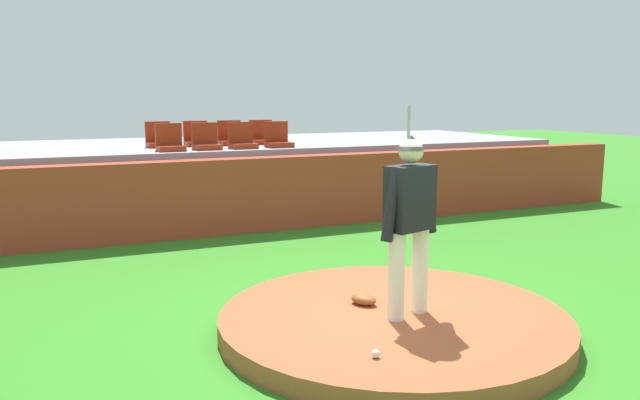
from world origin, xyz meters
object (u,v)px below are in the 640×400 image
object	(u,v)px
stadium_chair_5	(197,138)
stadium_chair_7	(262,137)
stadium_chair_1	(206,141)
stadium_chair_4	(159,139)
stadium_chair_3	(278,139)
stadium_chair_6	(230,137)
baseball	(376,354)
stadium_chair_2	(242,140)
stadium_chair_0	(170,142)
fielding_glove	(364,299)
pitcher	(410,213)

from	to	relation	value
stadium_chair_5	stadium_chair_7	size ratio (longest dim) A/B	1.00
stadium_chair_1	stadium_chair_4	distance (m)	1.15
stadium_chair_3	stadium_chair_6	bearing A→B (deg)	-51.57
baseball	stadium_chair_2	world-z (taller)	stadium_chair_2
stadium_chair_7	stadium_chair_5	bearing A→B (deg)	-1.73
stadium_chair_2	stadium_chair_5	bearing A→B (deg)	-54.16
stadium_chair_0	stadium_chair_5	xyz separation A→B (m)	(0.71, 0.93, 0.00)
baseball	stadium_chair_7	distance (m)	8.42
fielding_glove	stadium_chair_3	distance (m)	6.23
pitcher	stadium_chair_1	xyz separation A→B (m)	(-0.45, 6.45, 0.31)
stadium_chair_5	stadium_chair_6	world-z (taller)	same
pitcher	stadium_chair_6	xyz separation A→B (m)	(0.28, 7.33, 0.31)
stadium_chair_2	stadium_chair_0	bearing A→B (deg)	0.69
stadium_chair_4	stadium_chair_7	size ratio (longest dim) A/B	1.00
baseball	stadium_chair_7	size ratio (longest dim) A/B	0.15
stadium_chair_6	stadium_chair_5	bearing A→B (deg)	-1.84
stadium_chair_4	stadium_chair_6	bearing A→B (deg)	179.14
stadium_chair_5	stadium_chair_7	xyz separation A→B (m)	(1.37, -0.04, 0.00)
stadium_chair_1	stadium_chair_3	size ratio (longest dim) A/B	1.00
fielding_glove	stadium_chair_5	bearing A→B (deg)	155.23
baseball	fielding_glove	distance (m)	1.41
stadium_chair_3	stadium_chair_6	world-z (taller)	same
stadium_chair_0	stadium_chair_1	distance (m)	0.68
stadium_chair_0	stadium_chair_4	distance (m)	0.93
stadium_chair_2	pitcher	bearing A→B (deg)	87.76
baseball	stadium_chair_3	size ratio (longest dim) A/B	0.15
stadium_chair_2	stadium_chair_6	size ratio (longest dim) A/B	1.00
stadium_chair_3	stadium_chair_7	xyz separation A→B (m)	(-0.02, 0.87, 0.00)
fielding_glove	stadium_chair_7	xyz separation A→B (m)	(1.21, 6.83, 1.32)
fielding_glove	stadium_chair_6	distance (m)	7.00
stadium_chair_2	stadium_chair_4	distance (m)	1.68
stadium_chair_4	stadium_chair_6	size ratio (longest dim) A/B	1.00
stadium_chair_5	stadium_chair_0	bearing A→B (deg)	52.58
stadium_chair_4	stadium_chair_6	xyz separation A→B (m)	(1.44, -0.02, 0.00)
stadium_chair_1	stadium_chair_7	distance (m)	1.65
fielding_glove	stadium_chair_1	world-z (taller)	stadium_chair_1
baseball	stadium_chair_3	bearing A→B (deg)	76.04
stadium_chair_7	baseball	bearing A→B (deg)	77.64
stadium_chair_4	stadium_chair_5	distance (m)	0.75
baseball	stadium_chair_0	world-z (taller)	stadium_chair_0
stadium_chair_0	stadium_chair_1	xyz separation A→B (m)	(0.68, 0.03, 0.00)
stadium_chair_5	stadium_chair_6	xyz separation A→B (m)	(0.69, -0.02, 0.00)
fielding_glove	stadium_chair_5	distance (m)	7.00
pitcher	stadium_chair_3	world-z (taller)	pitcher
stadium_chair_3	stadium_chair_1	bearing A→B (deg)	-0.24
fielding_glove	stadium_chair_6	xyz separation A→B (m)	(0.53, 6.85, 1.32)
fielding_glove	pitcher	bearing A→B (deg)	1.01
stadium_chair_6	stadium_chair_7	xyz separation A→B (m)	(0.68, -0.02, 0.00)
stadium_chair_7	stadium_chair_6	bearing A→B (deg)	-1.62
pitcher	stadium_chair_5	distance (m)	7.37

